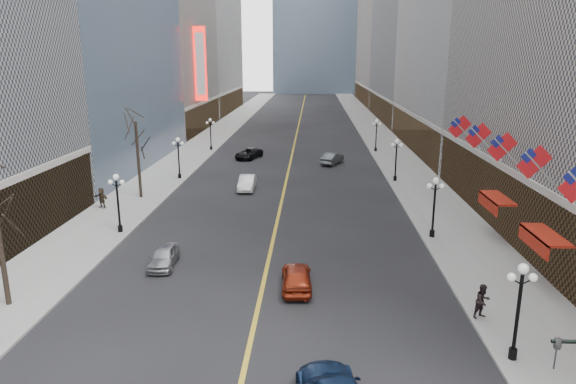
# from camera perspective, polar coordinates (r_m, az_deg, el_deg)

# --- Properties ---
(sidewalk_east) EXTENTS (6.00, 230.00, 0.15)m
(sidewalk_east) POSITION_cam_1_polar(r_m,az_deg,el_deg) (78.45, 10.96, 4.93)
(sidewalk_east) COLOR gray
(sidewalk_east) RESTS_ON ground
(sidewalk_west) EXTENTS (6.00, 230.00, 0.15)m
(sidewalk_west) POSITION_cam_1_polar(r_m,az_deg,el_deg) (79.46, -9.53, 5.11)
(sidewalk_west) COLOR gray
(sidewalk_west) RESTS_ON ground
(lane_line) EXTENTS (0.25, 200.00, 0.02)m
(lane_line) POSITION_cam_1_polar(r_m,az_deg,el_deg) (87.58, 0.89, 6.15)
(lane_line) COLOR gold
(lane_line) RESTS_ON ground
(bldg_east_c) EXTENTS (26.60, 40.60, 48.80)m
(bldg_east_c) POSITION_cam_1_polar(r_m,az_deg,el_deg) (116.29, 17.24, 19.60)
(bldg_east_c) COLOR gray
(bldg_east_c) RESTS_ON ground
(streetlamp_east_0) EXTENTS (1.26, 0.44, 4.52)m
(streetlamp_east_0) POSITION_cam_1_polar(r_m,az_deg,el_deg) (24.63, 24.30, -11.08)
(streetlamp_east_0) COLOR black
(streetlamp_east_0) RESTS_ON sidewalk_east
(streetlamp_east_1) EXTENTS (1.26, 0.44, 4.52)m
(streetlamp_east_1) POSITION_cam_1_polar(r_m,az_deg,el_deg) (38.99, 15.96, -0.98)
(streetlamp_east_1) COLOR black
(streetlamp_east_1) RESTS_ON sidewalk_east
(streetlamp_east_2) EXTENTS (1.26, 0.44, 4.52)m
(streetlamp_east_2) POSITION_cam_1_polar(r_m,az_deg,el_deg) (56.22, 11.93, 3.99)
(streetlamp_east_2) COLOR black
(streetlamp_east_2) RESTS_ON sidewalk_east
(streetlamp_east_3) EXTENTS (1.26, 0.44, 4.52)m
(streetlamp_east_3) POSITION_cam_1_polar(r_m,az_deg,el_deg) (73.81, 9.79, 6.60)
(streetlamp_east_3) COLOR black
(streetlamp_east_3) RESTS_ON sidewalk_east
(streetlamp_west_1) EXTENTS (1.26, 0.44, 4.52)m
(streetlamp_west_1) POSITION_cam_1_polar(r_m,az_deg,el_deg) (40.67, -18.42, -0.53)
(streetlamp_west_1) COLOR black
(streetlamp_west_1) RESTS_ON sidewalk_west
(streetlamp_west_2) EXTENTS (1.26, 0.44, 4.52)m
(streetlamp_west_2) POSITION_cam_1_polar(r_m,az_deg,el_deg) (57.40, -12.08, 4.20)
(streetlamp_west_2) COLOR black
(streetlamp_west_2) RESTS_ON sidewalk_west
(streetlamp_west_3) EXTENTS (1.26, 0.44, 4.52)m
(streetlamp_west_3) POSITION_cam_1_polar(r_m,az_deg,el_deg) (74.72, -8.61, 6.74)
(streetlamp_west_3) COLOR black
(streetlamp_west_3) RESTS_ON sidewalk_west
(flag_2) EXTENTS (2.87, 0.12, 2.87)m
(flag_2) POSITION_cam_1_polar(r_m,az_deg,el_deg) (31.70, 25.93, 2.71)
(flag_2) COLOR #B2B2B7
(flag_2) RESTS_ON ground
(flag_3) EXTENTS (2.87, 0.12, 2.87)m
(flag_3) POSITION_cam_1_polar(r_m,az_deg,el_deg) (36.27, 22.92, 4.38)
(flag_3) COLOR #B2B2B7
(flag_3) RESTS_ON ground
(flag_4) EXTENTS (2.87, 0.12, 2.87)m
(flag_4) POSITION_cam_1_polar(r_m,az_deg,el_deg) (40.94, 20.59, 5.67)
(flag_4) COLOR #B2B2B7
(flag_4) RESTS_ON ground
(flag_5) EXTENTS (2.87, 0.12, 2.87)m
(flag_5) POSITION_cam_1_polar(r_m,az_deg,el_deg) (45.68, 18.73, 6.68)
(flag_5) COLOR #B2B2B7
(flag_5) RESTS_ON ground
(awning_b) EXTENTS (1.40, 4.00, 0.93)m
(awning_b) POSITION_cam_1_polar(r_m,az_deg,el_deg) (33.04, 26.38, -4.48)
(awning_b) COLOR maroon
(awning_b) RESTS_ON ground
(awning_c) EXTENTS (1.40, 4.00, 0.93)m
(awning_c) POSITION_cam_1_polar(r_m,az_deg,el_deg) (40.15, 21.97, -0.78)
(awning_c) COLOR maroon
(awning_c) RESTS_ON ground
(theatre_marquee) EXTENTS (2.00, 0.55, 12.00)m
(theatre_marquee) POSITION_cam_1_polar(r_m,az_deg,el_deg) (88.56, -9.71, 13.84)
(theatre_marquee) COLOR red
(theatre_marquee) RESTS_ON ground
(tree_west_far) EXTENTS (3.60, 3.60, 7.92)m
(tree_west_far) POSITION_cam_1_polar(r_m,az_deg,el_deg) (49.81, -16.50, 6.24)
(tree_west_far) COLOR #2D231C
(tree_west_far) RESTS_ON sidewalk_west
(car_nb_near) EXTENTS (1.77, 3.93, 1.31)m
(car_nb_near) POSITION_cam_1_polar(r_m,az_deg,el_deg) (34.28, -13.63, -6.95)
(car_nb_near) COLOR #97989E
(car_nb_near) RESTS_ON ground
(car_nb_mid) EXTENTS (1.57, 4.41, 1.45)m
(car_nb_mid) POSITION_cam_1_polar(r_m,az_deg,el_deg) (52.33, -4.57, 1.03)
(car_nb_mid) COLOR silver
(car_nb_mid) RESTS_ON ground
(car_nb_far) EXTENTS (3.77, 5.39, 1.37)m
(car_nb_far) POSITION_cam_1_polar(r_m,az_deg,el_deg) (68.60, -4.38, 4.28)
(car_nb_far) COLOR black
(car_nb_far) RESTS_ON ground
(car_sb_mid) EXTENTS (1.95, 4.37, 1.46)m
(car_sb_mid) POSITION_cam_1_polar(r_m,az_deg,el_deg) (30.21, 0.96, -9.40)
(car_sb_mid) COLOR maroon
(car_sb_mid) RESTS_ON ground
(car_sb_far) EXTENTS (3.20, 4.69, 1.46)m
(car_sb_far) POSITION_cam_1_polar(r_m,az_deg,el_deg) (65.05, 4.94, 3.74)
(car_sb_far) COLOR #454A4C
(car_sb_far) RESTS_ON ground
(ped_east_walk) EXTENTS (1.01, 0.83, 1.82)m
(ped_east_walk) POSITION_cam_1_polar(r_m,az_deg,el_deg) (28.47, 20.83, -11.27)
(ped_east_walk) COLOR black
(ped_east_walk) RESTS_ON sidewalk_east
(ped_west_far) EXTENTS (1.73, 1.13, 1.81)m
(ped_west_far) POSITION_cam_1_polar(r_m,az_deg,el_deg) (48.21, -20.01, -0.62)
(ped_west_far) COLOR #33281C
(ped_west_far) RESTS_ON sidewalk_west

